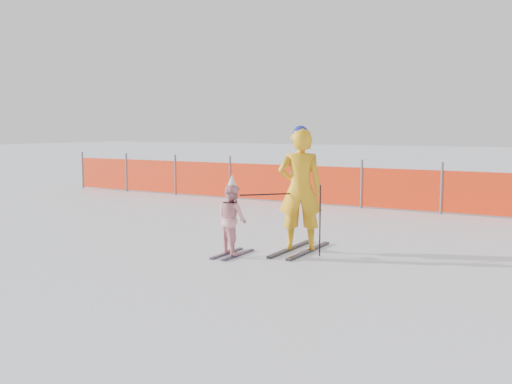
# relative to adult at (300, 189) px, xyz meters

# --- Properties ---
(ground) EXTENTS (120.00, 120.00, 0.00)m
(ground) POSITION_rel_adult_xyz_m (-0.62, -0.89, -1.05)
(ground) COLOR white
(ground) RESTS_ON ground
(adult) EXTENTS (0.87, 1.55, 2.10)m
(adult) POSITION_rel_adult_xyz_m (0.00, 0.00, 0.00)
(adult) COLOR black
(adult) RESTS_ON ground
(child) EXTENTS (0.68, 0.91, 1.31)m
(child) POSITION_rel_adult_xyz_m (-0.81, -0.83, -0.45)
(child) COLOR black
(child) RESTS_ON ground
(ski_poles) EXTENTS (1.20, 0.67, 1.15)m
(ski_poles) POSITION_rel_adult_xyz_m (0.07, -0.29, -0.30)
(ski_poles) COLOR black
(ski_poles) RESTS_ON ground
(safety_fence) EXTENTS (15.49, 0.06, 1.25)m
(safety_fence) POSITION_rel_adult_xyz_m (-3.18, 5.45, -0.49)
(safety_fence) COLOR #595960
(safety_fence) RESTS_ON ground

